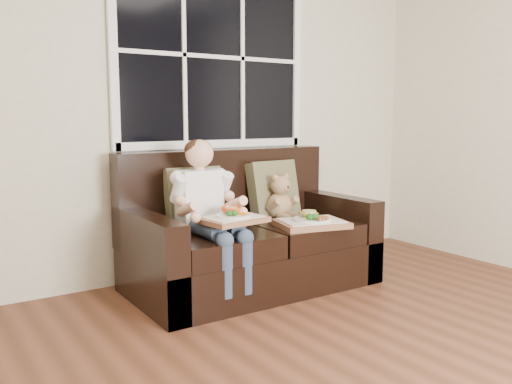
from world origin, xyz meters
TOP-DOWN VIEW (x-y plane):
  - room_walls at (0.00, 0.00)m, footprint 4.52×5.02m
  - window_back at (0.26, 2.48)m, footprint 1.62×0.04m
  - loveseat at (0.26, 2.02)m, footprint 1.70×0.92m
  - pillow_left at (-0.07, 2.17)m, footprint 0.41×0.21m
  - pillow_right at (0.60, 2.17)m, footprint 0.43×0.22m
  - child at (-0.12, 1.89)m, footprint 0.41×0.61m
  - teddy_bear at (0.57, 2.03)m, footprint 0.21×0.27m
  - tray_left at (-0.05, 1.68)m, footprint 0.43×0.35m
  - tray_right at (0.57, 1.66)m, footprint 0.53×0.45m

SIDE VIEW (x-z plane):
  - loveseat at x=0.26m, z-range -0.17..0.79m
  - tray_right at x=0.57m, z-range 0.43..0.53m
  - tray_left at x=-0.05m, z-range 0.53..0.62m
  - teddy_bear at x=0.57m, z-range 0.41..0.76m
  - pillow_left at x=-0.07m, z-range 0.44..0.86m
  - pillow_right at x=0.60m, z-range 0.44..0.87m
  - child at x=-0.12m, z-range 0.19..1.12m
  - room_walls at x=0.00m, z-range 0.24..2.95m
  - window_back at x=0.26m, z-range 0.96..2.33m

